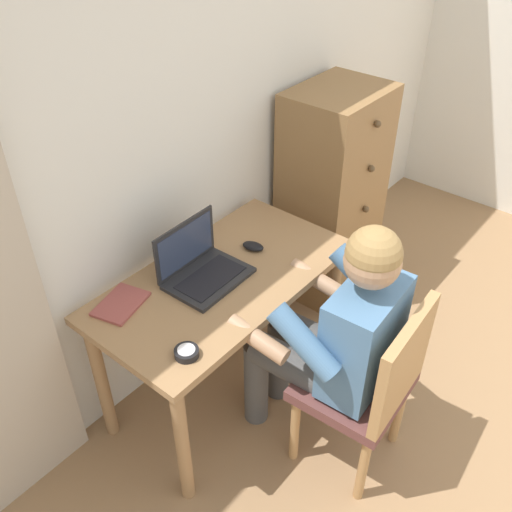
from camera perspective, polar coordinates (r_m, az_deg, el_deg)
name	(u,v)px	position (r m, az deg, el deg)	size (l,w,h in m)	color
wall_back	(206,110)	(2.54, -5.10, 14.50)	(4.80, 0.05, 2.50)	silver
desk	(224,296)	(2.45, -3.30, -4.10)	(1.15, 0.61, 0.71)	#9E754C
dresser	(331,196)	(3.17, 7.62, 6.06)	(0.53, 0.44, 1.21)	olive
chair	(371,383)	(2.32, 11.50, -12.48)	(0.45, 0.43, 0.87)	brown
person_seated	(334,331)	(2.23, 7.90, -7.47)	(0.55, 0.60, 1.18)	#4C4C4C
laptop	(201,267)	(2.36, -5.60, -1.08)	(0.35, 0.26, 0.24)	#232326
computer_mouse	(253,246)	(2.53, -0.30, 0.99)	(0.06, 0.10, 0.03)	black
desk_clock	(187,353)	(2.06, -7.03, -9.65)	(0.09, 0.09, 0.03)	black
notebook_pad	(121,304)	(2.30, -13.50, -4.71)	(0.21, 0.15, 0.01)	#994742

